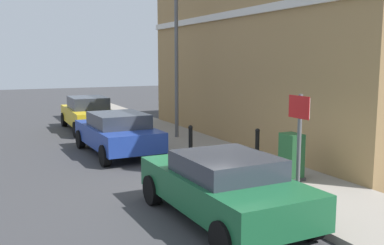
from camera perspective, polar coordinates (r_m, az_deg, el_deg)
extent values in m
plane|color=#38383A|center=(10.63, 2.15, -8.82)|extent=(80.00, 80.00, 0.00)
cube|color=gray|center=(16.65, -1.92, -2.30)|extent=(2.71, 30.00, 0.15)
cube|color=#9E7A4C|center=(18.01, 15.12, 10.58)|extent=(7.51, 13.36, 7.88)
cube|color=silver|center=(15.86, 4.47, 13.72)|extent=(0.12, 13.36, 0.24)
cube|color=#195933|center=(8.60, 3.99, -8.57)|extent=(1.89, 4.13, 0.62)
cube|color=#2D333D|center=(8.36, 4.50, -5.57)|extent=(1.64, 1.87, 0.40)
cylinder|color=black|center=(9.61, -5.15, -8.70)|extent=(0.23, 0.64, 0.64)
cylinder|color=black|center=(10.34, 3.82, -7.46)|extent=(0.23, 0.64, 0.64)
cylinder|color=black|center=(7.08, 4.19, -15.03)|extent=(0.23, 0.64, 0.64)
cylinder|color=black|center=(8.04, 15.01, -12.38)|extent=(0.23, 0.64, 0.64)
cube|color=navy|center=(14.70, -9.67, -1.63)|extent=(1.95, 4.16, 0.62)
cube|color=#2D333D|center=(14.47, -9.52, 0.30)|extent=(1.67, 2.01, 0.46)
cylinder|color=black|center=(15.96, -14.27, -2.11)|extent=(0.24, 0.65, 0.64)
cylinder|color=black|center=(16.43, -8.37, -1.65)|extent=(0.24, 0.65, 0.64)
cylinder|color=black|center=(13.10, -11.24, -4.25)|extent=(0.24, 0.65, 0.64)
cylinder|color=black|center=(13.67, -4.22, -3.59)|extent=(0.24, 0.65, 0.64)
cube|color=gold|center=(19.84, -13.33, 0.85)|extent=(1.80, 4.38, 0.65)
cube|color=#2D333D|center=(19.75, -13.36, 2.49)|extent=(1.55, 2.03, 0.54)
cylinder|color=black|center=(21.33, -16.27, 0.37)|extent=(0.23, 0.64, 0.64)
cylinder|color=black|center=(21.62, -12.05, 0.61)|extent=(0.23, 0.64, 0.64)
cylinder|color=black|center=(18.17, -14.77, -0.90)|extent=(0.23, 0.64, 0.64)
cylinder|color=black|center=(18.50, -9.87, -0.59)|extent=(0.23, 0.64, 0.64)
cube|color=#1E4C28|center=(11.18, 12.78, -4.32)|extent=(0.40, 0.55, 1.15)
cube|color=#333333|center=(11.30, 12.69, -6.97)|extent=(0.46, 0.61, 0.08)
cylinder|color=black|center=(12.54, 8.46, -3.31)|extent=(0.12, 0.12, 0.95)
sphere|color=black|center=(12.45, 8.51, -1.08)|extent=(0.14, 0.14, 0.14)
cylinder|color=black|center=(12.99, -0.19, -2.82)|extent=(0.12, 0.12, 0.95)
sphere|color=black|center=(12.91, -0.19, -0.66)|extent=(0.14, 0.14, 0.14)
cylinder|color=#59595B|center=(8.84, 13.69, -3.84)|extent=(0.08, 0.08, 2.30)
cube|color=white|center=(8.69, 13.79, 1.96)|extent=(0.03, 0.56, 0.40)
cube|color=red|center=(8.68, 13.71, 1.95)|extent=(0.01, 0.60, 0.44)
cylinder|color=#59595B|center=(16.68, -2.03, 7.48)|extent=(0.14, 0.14, 5.50)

